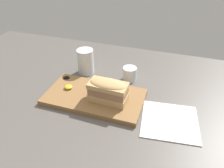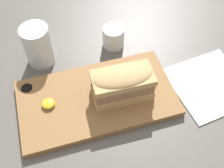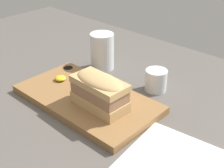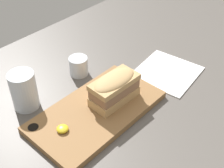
{
  "view_description": "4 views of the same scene",
  "coord_description": "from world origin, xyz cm",
  "px_view_note": "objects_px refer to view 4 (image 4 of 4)",
  "views": [
    {
      "loc": [
        19.26,
        -67.01,
        57.3
      ],
      "look_at": [
        -2.23,
        -1.91,
        10.0
      ],
      "focal_mm": 35.0,
      "sensor_mm": 36.0,
      "label": 1
    },
    {
      "loc": [
        -16.83,
        -42.11,
        62.64
      ],
      "look_at": [
        -5.3,
        -3.4,
        7.98
      ],
      "focal_mm": 45.0,
      "sensor_mm": 36.0,
      "label": 2
    },
    {
      "loc": [
        44.38,
        -51.11,
        47.96
      ],
      "look_at": [
        -1.82,
        -1.11,
        9.63
      ],
      "focal_mm": 50.0,
      "sensor_mm": 36.0,
      "label": 3
    },
    {
      "loc": [
        -54.24,
        -50.21,
        66.13
      ],
      "look_at": [
        -1.02,
        -1.7,
        7.47
      ],
      "focal_mm": 50.0,
      "sensor_mm": 36.0,
      "label": 4
    }
  ],
  "objects_px": {
    "serving_board": "(96,111)",
    "wine_glass": "(79,67)",
    "napkin": "(167,72)",
    "sandwich": "(114,88)",
    "water_glass": "(24,93)"
  },
  "relations": [
    {
      "from": "serving_board",
      "to": "wine_glass",
      "type": "relative_size",
      "value": 6.19
    },
    {
      "from": "serving_board",
      "to": "sandwich",
      "type": "height_order",
      "value": "sandwich"
    },
    {
      "from": "serving_board",
      "to": "napkin",
      "type": "height_order",
      "value": "serving_board"
    },
    {
      "from": "serving_board",
      "to": "sandwich",
      "type": "relative_size",
      "value": 2.63
    },
    {
      "from": "napkin",
      "to": "wine_glass",
      "type": "bearing_deg",
      "value": 133.33
    },
    {
      "from": "sandwich",
      "to": "water_glass",
      "type": "relative_size",
      "value": 1.26
    },
    {
      "from": "serving_board",
      "to": "water_glass",
      "type": "distance_m",
      "value": 0.22
    },
    {
      "from": "sandwich",
      "to": "wine_glass",
      "type": "distance_m",
      "value": 0.2
    },
    {
      "from": "sandwich",
      "to": "water_glass",
      "type": "bearing_deg",
      "value": 132.93
    },
    {
      "from": "water_glass",
      "to": "wine_glass",
      "type": "height_order",
      "value": "water_glass"
    },
    {
      "from": "sandwich",
      "to": "napkin",
      "type": "relative_size",
      "value": 0.68
    },
    {
      "from": "wine_glass",
      "to": "napkin",
      "type": "distance_m",
      "value": 0.3
    },
    {
      "from": "water_glass",
      "to": "napkin",
      "type": "xyz_separation_m",
      "value": [
        0.42,
        -0.22,
        -0.05
      ]
    },
    {
      "from": "wine_glass",
      "to": "sandwich",
      "type": "bearing_deg",
      "value": -100.41
    },
    {
      "from": "sandwich",
      "to": "napkin",
      "type": "bearing_deg",
      "value": -5.85
    }
  ]
}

